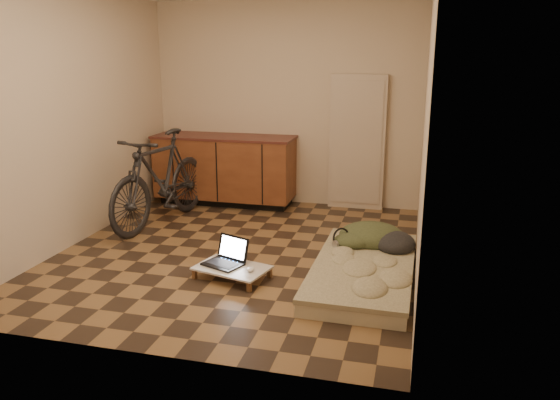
% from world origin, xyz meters
% --- Properties ---
extents(room_shell, '(3.50, 4.00, 2.60)m').
position_xyz_m(room_shell, '(0.00, 0.00, 1.30)').
color(room_shell, brown).
rests_on(room_shell, ground).
extents(cabinets, '(1.84, 0.62, 0.91)m').
position_xyz_m(cabinets, '(-0.75, 1.70, 0.47)').
color(cabinets, black).
rests_on(cabinets, ground).
extents(appliance_panel, '(0.70, 0.10, 1.70)m').
position_xyz_m(appliance_panel, '(0.95, 1.94, 0.85)').
color(appliance_panel, '#C2AE99').
rests_on(appliance_panel, ground).
extents(bicycle, '(0.85, 1.92, 1.20)m').
position_xyz_m(bicycle, '(-1.16, 0.66, 0.60)').
color(bicycle, black).
rests_on(bicycle, ground).
extents(futon, '(0.89, 1.80, 0.15)m').
position_xyz_m(futon, '(1.30, -0.37, 0.08)').
color(futon, beige).
rests_on(futon, ground).
extents(clothing_pile, '(0.69, 0.58, 0.27)m').
position_xyz_m(clothing_pile, '(1.37, 0.19, 0.29)').
color(clothing_pile, '#353E24').
rests_on(clothing_pile, futon).
extents(headphones, '(0.31, 0.31, 0.15)m').
position_xyz_m(headphones, '(1.04, 0.03, 0.23)').
color(headphones, black).
rests_on(headphones, futon).
extents(lap_desk, '(0.72, 0.55, 0.11)m').
position_xyz_m(lap_desk, '(0.16, -0.64, 0.09)').
color(lap_desk, brown).
rests_on(lap_desk, ground).
extents(laptop, '(0.42, 0.40, 0.23)m').
position_xyz_m(laptop, '(0.08, -0.57, 0.16)').
color(laptop, black).
rests_on(laptop, lap_desk).
extents(mouse, '(0.07, 0.11, 0.04)m').
position_xyz_m(mouse, '(0.34, -0.69, 0.12)').
color(mouse, white).
rests_on(mouse, lap_desk).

